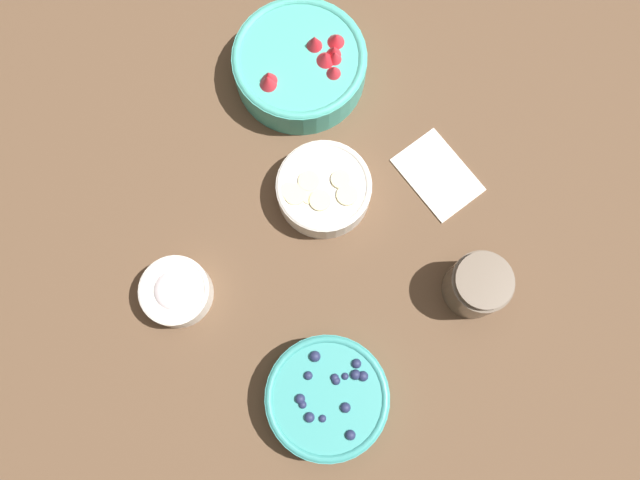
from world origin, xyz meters
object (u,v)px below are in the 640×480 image
(bowl_bananas, at_px, (324,189))
(bowl_cream, at_px, (176,291))
(bowl_blueberries, at_px, (327,398))
(jar_chocolate, at_px, (477,285))
(bowl_strawberries, at_px, (300,64))

(bowl_bananas, xyz_separation_m, bowl_cream, (0.01, 0.27, -0.00))
(bowl_blueberries, distance_m, jar_chocolate, 0.27)
(bowl_blueberries, bearing_deg, jar_chocolate, -91.05)
(bowl_blueberries, bearing_deg, bowl_cream, 18.75)
(jar_chocolate, bearing_deg, bowl_strawberries, -0.86)
(bowl_bananas, relative_size, bowl_cream, 1.40)
(bowl_strawberries, relative_size, jar_chocolate, 2.37)
(bowl_bananas, height_order, bowl_cream, bowl_cream)
(bowl_cream, bearing_deg, jar_chocolate, -126.11)
(bowl_strawberries, height_order, bowl_cream, bowl_strawberries)
(bowl_bananas, distance_m, bowl_cream, 0.27)
(bowl_bananas, xyz_separation_m, jar_chocolate, (-0.25, -0.09, 0.01))
(bowl_strawberries, xyz_separation_m, bowl_cream, (-0.18, 0.36, -0.01))
(bowl_cream, distance_m, jar_chocolate, 0.44)
(bowl_blueberries, height_order, bowl_bananas, bowl_blueberries)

